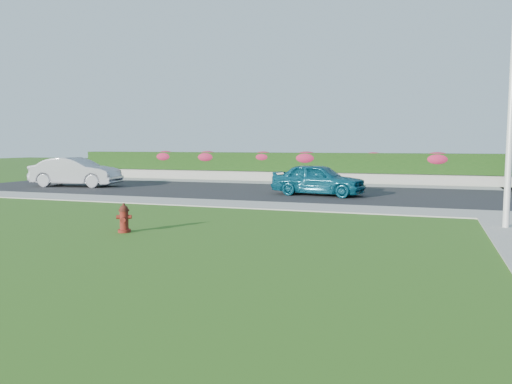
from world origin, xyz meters
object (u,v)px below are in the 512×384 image
at_px(utility_pole, 511,120).
at_px(sedan_silver, 76,172).
at_px(sedan_teal, 318,179).
at_px(fire_hydrant, 124,219).

bearing_deg(utility_pole, sedan_silver, 160.30).
xyz_separation_m(sedan_teal, utility_pole, (6.32, -6.47, 2.10)).
bearing_deg(fire_hydrant, sedan_teal, 50.59).
distance_m(sedan_teal, utility_pole, 9.28).
height_order(sedan_teal, sedan_silver, sedan_silver).
distance_m(fire_hydrant, sedan_silver, 14.47).
relative_size(sedan_teal, utility_pole, 0.70).
distance_m(fire_hydrant, utility_pole, 10.08).
bearing_deg(sedan_silver, utility_pole, -118.59).
distance_m(sedan_silver, utility_pole, 20.26).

